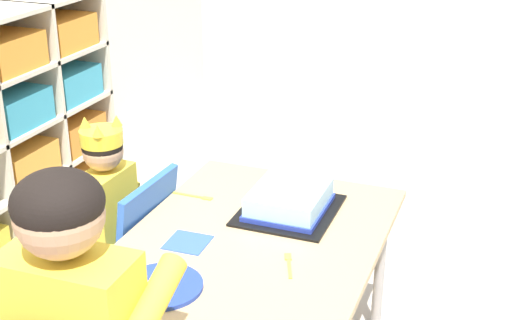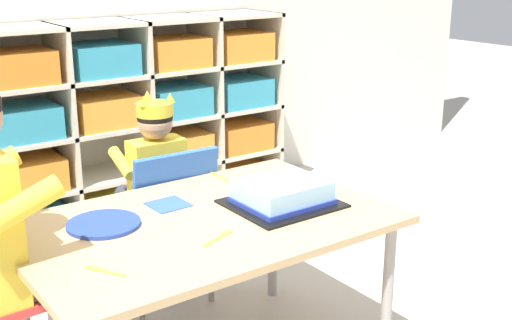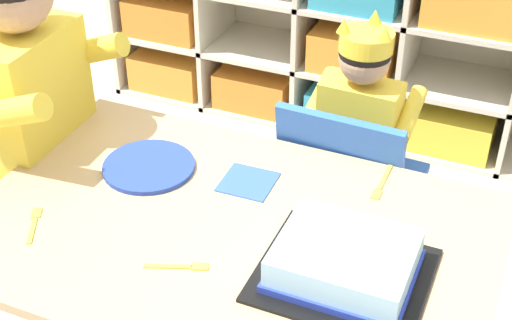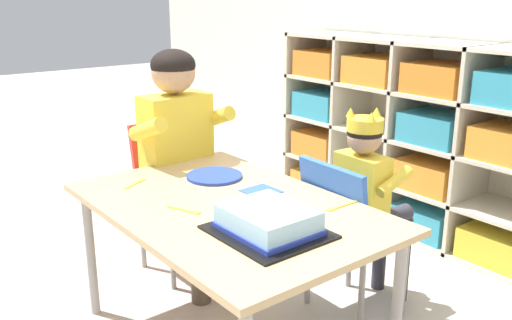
% 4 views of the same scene
% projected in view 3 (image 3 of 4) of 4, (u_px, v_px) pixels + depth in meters
% --- Properties ---
extents(storage_cubby_shelf, '(2.43, 0.36, 1.03)m').
position_uv_depth(storage_cubby_shelf, '(418.00, 14.00, 2.68)').
color(storage_cubby_shelf, beige).
rests_on(storage_cubby_shelf, ground).
extents(activity_table, '(1.14, 0.74, 0.56)m').
position_uv_depth(activity_table, '(228.00, 245.00, 1.63)').
color(activity_table, tan).
rests_on(activity_table, ground).
extents(classroom_chair_blue, '(0.37, 0.34, 0.66)m').
position_uv_depth(classroom_chair_blue, '(347.00, 181.00, 2.02)').
color(classroom_chair_blue, blue).
rests_on(classroom_chair_blue, ground).
extents(child_with_crown, '(0.30, 0.31, 0.85)m').
position_uv_depth(child_with_crown, '(364.00, 121.00, 2.03)').
color(child_with_crown, yellow).
rests_on(child_with_crown, ground).
extents(classroom_chair_adult_side, '(0.35, 0.32, 0.69)m').
position_uv_depth(classroom_chair_adult_side, '(31.00, 169.00, 2.02)').
color(classroom_chair_adult_side, red).
rests_on(classroom_chair_adult_side, ground).
extents(adult_helper_seated, '(0.44, 0.41, 1.04)m').
position_uv_depth(adult_helper_seated, '(54.00, 109.00, 1.86)').
color(adult_helper_seated, yellow).
rests_on(adult_helper_seated, ground).
extents(birthday_cake_on_tray, '(0.34, 0.30, 0.08)m').
position_uv_depth(birthday_cake_on_tray, '(344.00, 263.00, 1.46)').
color(birthday_cake_on_tray, black).
rests_on(birthday_cake_on_tray, activity_table).
extents(paper_plate_stack, '(0.22, 0.22, 0.01)m').
position_uv_depth(paper_plate_stack, '(149.00, 166.00, 1.79)').
color(paper_plate_stack, '#233DA3').
rests_on(paper_plate_stack, activity_table).
extents(paper_napkin_square, '(0.13, 0.13, 0.00)m').
position_uv_depth(paper_napkin_square, '(248.00, 182.00, 1.74)').
color(paper_napkin_square, '#3356B7').
rests_on(paper_napkin_square, activity_table).
extents(fork_beside_plate_stack, '(0.07, 0.12, 0.00)m').
position_uv_depth(fork_beside_plate_stack, '(34.00, 223.00, 1.62)').
color(fork_beside_plate_stack, yellow).
rests_on(fork_beside_plate_stack, activity_table).
extents(fork_by_napkin, '(0.13, 0.06, 0.00)m').
position_uv_depth(fork_by_napkin, '(182.00, 267.00, 1.50)').
color(fork_by_napkin, yellow).
rests_on(fork_by_napkin, activity_table).
extents(fork_near_cake_tray, '(0.02, 0.14, 0.00)m').
position_uv_depth(fork_near_cake_tray, '(381.00, 184.00, 1.73)').
color(fork_near_cake_tray, yellow).
rests_on(fork_near_cake_tray, activity_table).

